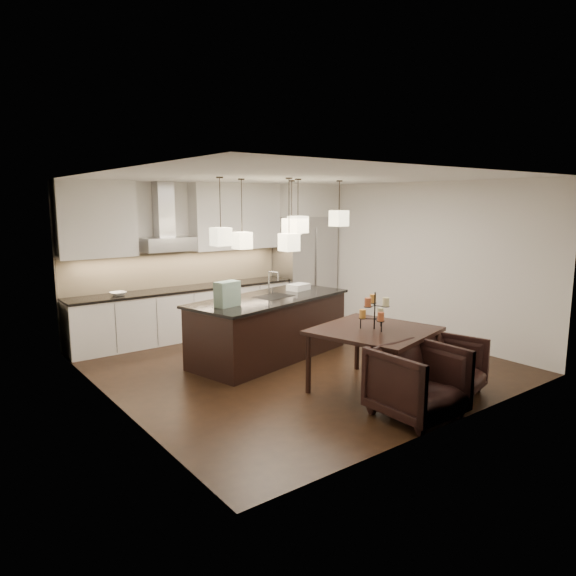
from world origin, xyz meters
TOP-DOWN VIEW (x-y plane):
  - floor at (0.00, 0.00)m, footprint 5.50×5.50m
  - ceiling at (0.00, 0.00)m, footprint 5.50×5.50m
  - wall_back at (0.00, 2.76)m, footprint 5.50×0.02m
  - wall_front at (0.00, -2.76)m, footprint 5.50×0.02m
  - wall_left at (-2.76, 0.00)m, footprint 0.02×5.50m
  - wall_right at (2.76, 0.00)m, footprint 0.02×5.50m
  - refrigerator at (2.10, 2.38)m, footprint 1.20×0.72m
  - fridge_panel at (2.10, 2.38)m, footprint 1.26×0.72m
  - lower_cabinets at (-0.62, 2.43)m, footprint 4.21×0.62m
  - countertop at (-0.62, 2.43)m, footprint 4.21×0.66m
  - backsplash at (-0.62, 2.73)m, footprint 4.21×0.02m
  - upper_cab_left at (-2.10, 2.57)m, footprint 1.25×0.35m
  - upper_cab_right at (0.55, 2.57)m, footprint 1.85×0.35m
  - hood_canopy at (-0.93, 2.48)m, footprint 0.90×0.52m
  - hood_chimney at (-0.93, 2.59)m, footprint 0.30×0.28m
  - fruit_bowl at (-1.87, 2.38)m, footprint 0.28×0.28m
  - island_body at (-0.12, 0.52)m, footprint 2.82×1.64m
  - island_top at (-0.12, 0.52)m, footprint 2.92×1.74m
  - faucet at (-0.04, 0.65)m, footprint 0.16×0.27m
  - tote_bag at (-1.02, 0.30)m, footprint 0.39×0.27m
  - food_container at (0.64, 0.75)m, footprint 0.41×0.33m
  - dining_table at (0.12, -1.49)m, footprint 1.67×1.67m
  - candelabra at (0.12, -1.49)m, footprint 0.48×0.48m
  - candle_a at (0.27, -1.45)m, footprint 0.10×0.10m
  - candle_b at (0.01, -1.38)m, footprint 0.10×0.10m
  - candle_c at (0.08, -1.64)m, footprint 0.10×0.10m
  - candle_d at (0.21, -1.36)m, footprint 0.10×0.10m
  - candle_e at (-0.02, -1.50)m, footprint 0.10×0.10m
  - candle_f at (0.18, -1.62)m, footprint 0.10×0.10m
  - armchair_left at (-0.11, -2.40)m, footprint 0.90×0.93m
  - armchair_right at (0.82, -2.16)m, footprint 0.95×0.96m
  - pendant_a at (-0.99, 0.49)m, footprint 0.24×0.24m
  - pendant_b at (-0.44, 0.80)m, footprint 0.24×0.24m
  - pendant_c at (0.27, 0.30)m, footprint 0.24×0.24m
  - pendant_d at (0.54, 0.81)m, footprint 0.24×0.24m
  - pendant_e at (1.19, 0.37)m, footprint 0.24×0.24m
  - pendant_f at (-0.03, 0.13)m, footprint 0.24×0.24m

SIDE VIEW (x-z plane):
  - floor at x=0.00m, z-range -0.02..0.00m
  - armchair_right at x=0.82m, z-range 0.00..0.72m
  - dining_table at x=0.12m, z-range 0.00..0.83m
  - armchair_left at x=-0.11m, z-range 0.00..0.84m
  - lower_cabinets at x=-0.62m, z-range 0.00..0.88m
  - island_body at x=-0.12m, z-range 0.00..0.93m
  - countertop at x=-0.62m, z-range 0.88..0.92m
  - fruit_bowl at x=-1.87m, z-range 0.92..0.98m
  - island_top at x=-0.12m, z-range 0.93..0.97m
  - candle_a at x=0.27m, z-range 0.97..1.08m
  - candle_b at x=0.01m, z-range 0.97..1.08m
  - candle_c at x=0.08m, z-range 0.97..1.08m
  - food_container at x=0.64m, z-range 0.97..1.08m
  - candelabra at x=0.12m, z-range 0.83..1.31m
  - refrigerator at x=2.10m, z-range 0.00..2.15m
  - tote_bag at x=-1.02m, z-range 0.97..1.33m
  - faucet at x=-0.04m, z-range 0.97..1.38m
  - candle_d at x=0.21m, z-range 1.14..1.25m
  - candle_e at x=-0.02m, z-range 1.14..1.25m
  - candle_f at x=0.18m, z-range 1.14..1.25m
  - backsplash at x=-0.62m, z-range 0.92..1.55m
  - wall_back at x=0.00m, z-range 0.00..2.80m
  - wall_front at x=0.00m, z-range 0.00..2.80m
  - wall_left at x=-2.76m, z-range 0.00..2.80m
  - wall_right at x=2.76m, z-range 0.00..2.80m
  - hood_canopy at x=-0.93m, z-range 1.60..1.84m
  - pendant_f at x=-0.03m, z-range 1.73..1.99m
  - pendant_b at x=-0.44m, z-range 1.73..1.99m
  - pendant_a at x=-0.99m, z-range 1.83..2.09m
  - pendant_d at x=0.54m, z-range 1.92..2.18m
  - pendant_c at x=0.27m, z-range 1.98..2.24m
  - upper_cab_left at x=-2.10m, z-range 1.55..2.80m
  - upper_cab_right at x=0.55m, z-range 1.55..2.80m
  - pendant_e at x=1.19m, z-range 2.05..2.31m
  - hood_chimney at x=-0.93m, z-range 1.84..2.80m
  - fridge_panel at x=2.10m, z-range 2.15..2.80m
  - ceiling at x=0.00m, z-range 2.80..2.82m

